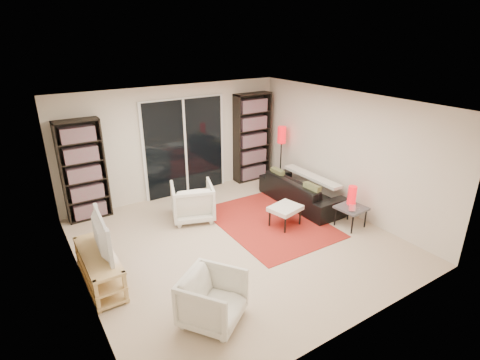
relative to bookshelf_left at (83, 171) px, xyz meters
The scene contains 20 objects.
floor 3.19m from the bookshelf_left, 50.10° to the right, with size 5.00×5.00×0.00m, color beige.
wall_back 1.97m from the bookshelf_left, ahead, with size 5.00×0.02×2.40m, color beige.
wall_front 5.22m from the bookshelf_left, 68.02° to the right, with size 5.00×0.02×2.40m, color beige.
wall_left 2.41m from the bookshelf_left, 103.27° to the right, with size 0.02×5.00×2.40m, color beige.
wall_right 5.03m from the bookshelf_left, 27.66° to the right, with size 0.02×5.00×2.40m, color beige.
ceiling 3.36m from the bookshelf_left, 50.10° to the right, with size 5.00×5.00×0.02m, color white.
sliding_door 2.16m from the bookshelf_left, ahead, with size 1.92×0.08×2.16m.
bookshelf_left is the anchor object (origin of this frame).
bookshelf_right 3.85m from the bookshelf_left, ahead, with size 0.90×0.30×2.10m.
tv_stand 2.38m from the bookshelf_left, 98.55° to the right, with size 0.43×1.33×0.50m.
tv 2.28m from the bookshelf_left, 98.06° to the right, with size 0.97×0.13×0.56m, color black.
rug 3.65m from the bookshelf_left, 36.12° to the right, with size 1.82×2.46×0.01m, color #A9251C.
sofa 4.34m from the bookshelf_left, 24.16° to the right, with size 1.99×0.78×0.58m, color black.
armchair_back 2.12m from the bookshelf_left, 33.92° to the right, with size 0.78×0.80×0.73m, color white.
armchair_front 3.91m from the bookshelf_left, 80.07° to the right, with size 0.70×0.73×0.66m, color white.
ottoman 3.86m from the bookshelf_left, 37.86° to the right, with size 0.65×0.57×0.40m.
side_table 5.06m from the bookshelf_left, 36.90° to the right, with size 0.52×0.52×0.40m.
laptop 5.10m from the bookshelf_left, 37.76° to the right, with size 0.30×0.19×0.02m, color silver.
table_lamp 5.06m from the bookshelf_left, 35.34° to the right, with size 0.16×0.16×0.36m, color red.
floor_lamp 4.27m from the bookshelf_left, ahead, with size 0.21×0.21×1.41m.
Camera 1 is at (-3.03, -4.81, 3.43)m, focal length 28.00 mm.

